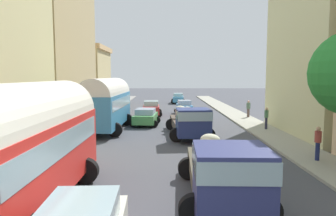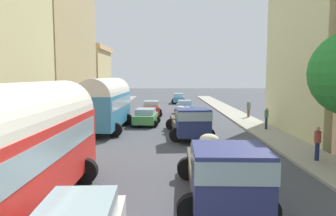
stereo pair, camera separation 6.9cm
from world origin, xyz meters
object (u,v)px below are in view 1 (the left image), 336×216
car_1 (178,98)px  pedestrian_1 (318,142)px  car_4 (151,108)px  parked_bus_1 (106,102)px  car_3 (146,117)px  pedestrian_0 (248,108)px  cargo_truck_0 (224,171)px  cargo_truck_1 (190,121)px  parked_bus_0 (24,142)px  pedestrian_3 (266,117)px  car_0 (184,107)px

car_1 → pedestrian_1: (5.38, -33.59, 0.26)m
car_4 → parked_bus_1: bearing=-108.4°
car_4 → pedestrian_1: pedestrian_1 is taller
car_3 → pedestrian_0: pedestrian_0 is taller
cargo_truck_0 → car_4: cargo_truck_0 is taller
pedestrian_0 → car_3: bearing=-156.5°
pedestrian_0 → pedestrian_1: (-0.86, -16.16, 0.02)m
cargo_truck_1 → car_4: cargo_truck_1 is taller
pedestrian_0 → car_1: bearing=109.7°
parked_bus_0 → car_4: size_ratio=2.13×
cargo_truck_1 → pedestrian_3: cargo_truck_1 is taller
car_0 → pedestrian_3: bearing=-61.8°
cargo_truck_1 → car_4: (-3.14, 11.89, -0.35)m
car_1 → car_3: car_1 is taller
car_1 → pedestrian_1: size_ratio=2.44×
car_3 → car_0: bearing=63.9°
pedestrian_0 → pedestrian_1: size_ratio=1.00×
cargo_truck_0 → pedestrian_0: cargo_truck_0 is taller
pedestrian_0 → car_4: bearing=167.4°
car_3 → parked_bus_1: bearing=-137.3°
parked_bus_0 → car_1: 39.48m
cargo_truck_0 → cargo_truck_1: 11.65m
car_1 → car_3: size_ratio=1.15×
parked_bus_1 → pedestrian_1: 15.09m
car_1 → pedestrian_3: bearing=-76.8°
car_4 → pedestrian_1: (8.84, -18.32, 0.24)m
cargo_truck_1 → parked_bus_1: bearing=155.5°
car_0 → pedestrian_0: (6.13, -3.39, 0.24)m
parked_bus_0 → parked_bus_1: bearing=90.6°
cargo_truck_1 → car_1: cargo_truck_1 is taller
cargo_truck_0 → car_0: (0.23, 24.75, -0.43)m
pedestrian_3 → cargo_truck_1: bearing=-156.9°
cargo_truck_0 → car_1: cargo_truck_0 is taller
parked_bus_0 → car_0: size_ratio=2.18×
parked_bus_0 → car_3: bearing=81.2°
cargo_truck_0 → car_3: (-3.54, 17.06, -0.47)m
car_1 → cargo_truck_0: bearing=-90.2°
parked_bus_0 → car_3: size_ratio=2.18×
car_0 → pedestrian_1: size_ratio=2.12×
pedestrian_0 → parked_bus_1: bearing=-151.5°
parked_bus_1 → pedestrian_0: size_ratio=4.64×
car_3 → pedestrian_0: size_ratio=2.12×
parked_bus_1 → car_1: size_ratio=1.90×
pedestrian_3 → parked_bus_0: bearing=-130.0°
car_3 → parked_bus_0: bearing=-98.8°
car_0 → car_4: (-3.57, -1.22, 0.02)m
parked_bus_1 → cargo_truck_1: parked_bus_1 is taller
car_3 → pedestrian_3: (9.41, -2.83, 0.33)m
car_4 → cargo_truck_0: bearing=-81.9°
pedestrian_3 → pedestrian_0: bearing=86.1°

